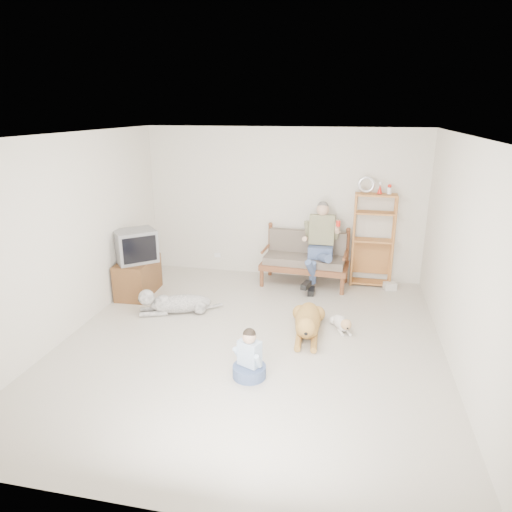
% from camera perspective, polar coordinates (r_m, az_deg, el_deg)
% --- Properties ---
extents(floor, '(5.50, 5.50, 0.00)m').
position_cam_1_polar(floor, '(6.21, -0.70, -10.89)').
color(floor, silver).
rests_on(floor, ground).
extents(ceiling, '(5.50, 5.50, 0.00)m').
position_cam_1_polar(ceiling, '(5.44, -0.81, 14.85)').
color(ceiling, silver).
rests_on(ceiling, ground).
extents(wall_back, '(5.00, 0.00, 5.00)m').
position_cam_1_polar(wall_back, '(8.31, 3.37, 6.51)').
color(wall_back, beige).
rests_on(wall_back, ground).
extents(wall_front, '(5.00, 0.00, 5.00)m').
position_cam_1_polar(wall_front, '(3.26, -11.48, -12.74)').
color(wall_front, beige).
rests_on(wall_front, ground).
extents(wall_left, '(0.00, 5.50, 5.50)m').
position_cam_1_polar(wall_left, '(6.66, -22.26, 2.31)').
color(wall_left, beige).
rests_on(wall_left, ground).
extents(wall_right, '(0.00, 5.50, 5.50)m').
position_cam_1_polar(wall_right, '(5.71, 24.56, -0.46)').
color(wall_right, beige).
rests_on(wall_right, ground).
extents(loveseat, '(1.55, 0.81, 0.95)m').
position_cam_1_polar(loveseat, '(8.12, 6.15, -0.16)').
color(loveseat, brown).
rests_on(loveseat, ground).
extents(man, '(0.57, 0.81, 1.32)m').
position_cam_1_polar(man, '(7.83, 7.84, 0.66)').
color(man, '#4A5F87').
rests_on(man, loveseat).
extents(etagere, '(0.72, 0.32, 1.92)m').
position_cam_1_polar(etagere, '(8.16, 14.40, 2.06)').
color(etagere, '#B07637').
rests_on(etagere, ground).
extents(book_stack, '(0.24, 0.20, 0.13)m').
position_cam_1_polar(book_stack, '(8.25, 16.40, -3.63)').
color(book_stack, white).
rests_on(book_stack, ground).
extents(tv_stand, '(0.54, 0.92, 0.60)m').
position_cam_1_polar(tv_stand, '(7.92, -14.56, -2.55)').
color(tv_stand, brown).
rests_on(tv_stand, ground).
extents(crt_tv, '(0.80, 0.79, 0.52)m').
position_cam_1_polar(crt_tv, '(7.69, -14.82, 1.24)').
color(crt_tv, slate).
rests_on(crt_tv, tv_stand).
extents(wall_outlet, '(0.12, 0.02, 0.08)m').
position_cam_1_polar(wall_outlet, '(8.82, -4.83, 0.11)').
color(wall_outlet, white).
rests_on(wall_outlet, ground).
extents(golden_retriever, '(0.41, 1.44, 0.44)m').
position_cam_1_polar(golden_retriever, '(6.42, 6.47, -8.18)').
color(golden_retriever, '#B88940').
rests_on(golden_retriever, ground).
extents(shaggy_dog, '(1.26, 0.63, 0.40)m').
position_cam_1_polar(shaggy_dog, '(7.13, -10.30, -5.78)').
color(shaggy_dog, white).
rests_on(shaggy_dog, ground).
extents(terrier, '(0.31, 0.60, 0.24)m').
position_cam_1_polar(terrier, '(6.62, 10.72, -8.31)').
color(terrier, white).
rests_on(terrier, ground).
extents(child, '(0.39, 0.39, 0.62)m').
position_cam_1_polar(child, '(5.42, -0.83, -12.82)').
color(child, '#4A5F87').
rests_on(child, ground).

